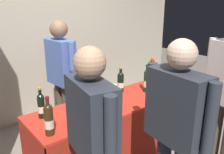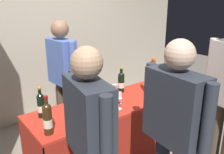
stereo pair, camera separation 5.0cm
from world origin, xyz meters
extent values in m
cube|color=#B2A893|center=(0.00, 1.67, 1.24)|extent=(5.48, 0.12, 2.48)
cube|color=red|center=(0.00, 0.00, 0.74)|extent=(1.86, 0.63, 0.02)
cube|color=#A32519|center=(0.00, -0.31, 0.37)|extent=(1.86, 0.01, 0.73)
cube|color=#A32519|center=(0.00, 0.31, 0.37)|extent=(1.86, 0.01, 0.73)
cube|color=#A32519|center=(0.93, 0.00, 0.37)|extent=(0.01, 0.63, 0.73)
cylinder|color=black|center=(0.30, 0.20, 0.86)|extent=(0.08, 0.08, 0.21)
sphere|color=black|center=(0.30, 0.20, 0.97)|extent=(0.08, 0.08, 0.08)
cylinder|color=black|center=(0.30, 0.20, 1.01)|extent=(0.03, 0.03, 0.09)
cylinder|color=#B7932D|center=(0.30, 0.20, 1.06)|extent=(0.04, 0.04, 0.02)
cylinder|color=beige|center=(0.30, 0.20, 0.84)|extent=(0.08, 0.08, 0.07)
cylinder|color=#38230F|center=(-0.31, 0.01, 0.87)|extent=(0.08, 0.08, 0.24)
sphere|color=#38230F|center=(-0.31, 0.01, 0.99)|extent=(0.08, 0.08, 0.08)
cylinder|color=#38230F|center=(-0.31, 0.01, 1.03)|extent=(0.03, 0.03, 0.07)
cylinder|color=black|center=(-0.31, 0.01, 1.07)|extent=(0.03, 0.03, 0.02)
cylinder|color=beige|center=(-0.31, 0.01, 0.86)|extent=(0.08, 0.08, 0.08)
cylinder|color=#38230F|center=(-0.60, -0.15, 0.88)|extent=(0.08, 0.08, 0.25)
sphere|color=#38230F|center=(-0.60, -0.15, 1.01)|extent=(0.08, 0.08, 0.08)
cylinder|color=#38230F|center=(-0.60, -0.15, 1.05)|extent=(0.03, 0.03, 0.08)
cylinder|color=#B7932D|center=(-0.60, -0.15, 1.10)|extent=(0.03, 0.03, 0.02)
cylinder|color=beige|center=(-0.60, -0.15, 0.86)|extent=(0.08, 0.08, 0.08)
cylinder|color=#38230F|center=(-0.82, -0.18, 0.88)|extent=(0.08, 0.08, 0.24)
sphere|color=#38230F|center=(-0.82, -0.18, 1.00)|extent=(0.07, 0.07, 0.07)
cylinder|color=#38230F|center=(-0.82, -0.18, 1.04)|extent=(0.03, 0.03, 0.09)
cylinder|color=maroon|center=(-0.82, -0.18, 1.09)|extent=(0.04, 0.04, 0.02)
cylinder|color=beige|center=(-0.82, -0.18, 0.86)|extent=(0.08, 0.08, 0.08)
cylinder|color=#192333|center=(-0.38, 0.10, 0.88)|extent=(0.08, 0.08, 0.24)
sphere|color=#192333|center=(-0.38, 0.10, 1.00)|extent=(0.08, 0.08, 0.08)
cylinder|color=#192333|center=(-0.38, 0.10, 1.04)|extent=(0.03, 0.03, 0.09)
cylinder|color=black|center=(-0.38, 0.10, 1.09)|extent=(0.04, 0.04, 0.02)
cylinder|color=beige|center=(-0.38, 0.10, 0.86)|extent=(0.08, 0.08, 0.08)
cylinder|color=black|center=(-0.74, 0.15, 0.86)|extent=(0.07, 0.07, 0.21)
sphere|color=black|center=(-0.74, 0.15, 0.97)|extent=(0.07, 0.07, 0.07)
cylinder|color=black|center=(-0.74, 0.15, 1.01)|extent=(0.03, 0.03, 0.08)
cylinder|color=#B7932D|center=(-0.74, 0.15, 1.06)|extent=(0.03, 0.03, 0.02)
cylinder|color=beige|center=(-0.74, 0.15, 0.84)|extent=(0.07, 0.07, 0.07)
cylinder|color=black|center=(0.54, 0.00, 0.88)|extent=(0.07, 0.07, 0.25)
sphere|color=black|center=(0.54, 0.00, 1.01)|extent=(0.07, 0.07, 0.07)
cylinder|color=black|center=(0.54, 0.00, 1.04)|extent=(0.03, 0.03, 0.08)
cylinder|color=black|center=(0.54, 0.00, 1.09)|extent=(0.03, 0.03, 0.02)
cylinder|color=beige|center=(0.54, 0.00, 0.86)|extent=(0.07, 0.07, 0.08)
cylinder|color=#38230F|center=(-0.32, 0.20, 0.88)|extent=(0.08, 0.08, 0.25)
sphere|color=#38230F|center=(-0.32, 0.20, 1.00)|extent=(0.07, 0.07, 0.07)
cylinder|color=#38230F|center=(-0.32, 0.20, 1.04)|extent=(0.03, 0.03, 0.08)
cylinder|color=#B7932D|center=(-0.32, 0.20, 1.09)|extent=(0.03, 0.03, 0.02)
cylinder|color=beige|center=(-0.32, 0.20, 0.86)|extent=(0.08, 0.08, 0.08)
cylinder|color=silver|center=(-0.04, -0.17, 0.76)|extent=(0.06, 0.06, 0.00)
cylinder|color=silver|center=(-0.04, -0.17, 0.79)|extent=(0.01, 0.01, 0.06)
cone|color=silver|center=(-0.04, -0.17, 0.85)|extent=(0.07, 0.07, 0.06)
cylinder|color=#590C19|center=(-0.04, -0.17, 0.83)|extent=(0.04, 0.04, 0.01)
cylinder|color=silver|center=(0.15, 0.13, 0.76)|extent=(0.07, 0.07, 0.00)
cylinder|color=silver|center=(0.15, 0.13, 0.79)|extent=(0.01, 0.01, 0.07)
cone|color=silver|center=(0.15, 0.13, 0.86)|extent=(0.06, 0.06, 0.07)
cylinder|color=#590C19|center=(0.15, 0.13, 0.84)|extent=(0.03, 0.03, 0.02)
cylinder|color=silver|center=(0.74, 0.09, 0.85)|extent=(0.09, 0.09, 0.19)
cylinder|color=#38722D|center=(0.73, 0.10, 0.97)|extent=(0.01, 0.05, 0.23)
ellipsoid|color=#E05B1E|center=(0.73, 0.12, 1.08)|extent=(0.03, 0.03, 0.05)
cylinder|color=#38722D|center=(0.74, 0.07, 0.94)|extent=(0.03, 0.04, 0.19)
ellipsoid|color=pink|center=(0.75, 0.06, 1.04)|extent=(0.03, 0.03, 0.05)
cylinder|color=#38722D|center=(0.72, 0.09, 0.99)|extent=(0.05, 0.05, 0.28)
ellipsoid|color=#E05B1E|center=(0.70, 0.07, 1.14)|extent=(0.03, 0.03, 0.05)
cylinder|color=#38722D|center=(0.74, 0.09, 0.98)|extent=(0.02, 0.03, 0.27)
ellipsoid|color=#E05B1E|center=(0.74, 0.08, 1.12)|extent=(0.03, 0.03, 0.05)
cylinder|color=#38722D|center=(0.75, 0.09, 0.98)|extent=(0.04, 0.03, 0.25)
ellipsoid|color=gold|center=(0.77, 0.10, 1.10)|extent=(0.03, 0.03, 0.05)
cube|color=silver|center=(0.03, -0.03, 0.83)|extent=(0.08, 0.12, 0.14)
cylinder|color=#4C4233|center=(-0.20, 0.88, 0.40)|extent=(0.12, 0.12, 0.81)
cylinder|color=#4C4233|center=(-0.18, 0.72, 0.40)|extent=(0.12, 0.12, 0.81)
cube|color=#4C6BB7|center=(-0.19, 0.80, 1.09)|extent=(0.25, 0.42, 0.57)
sphere|color=#8C664C|center=(-0.19, 0.80, 1.50)|extent=(0.22, 0.22, 0.22)
cylinder|color=#4C6BB7|center=(-0.21, 1.05, 1.11)|extent=(0.08, 0.08, 0.53)
cylinder|color=#4C6BB7|center=(-0.16, 0.56, 1.11)|extent=(0.08, 0.08, 0.53)
cube|color=#2D333D|center=(-0.13, -0.94, 1.08)|extent=(0.25, 0.49, 0.56)
sphere|color=beige|center=(-0.13, -0.94, 1.49)|extent=(0.22, 0.22, 0.22)
cylinder|color=#2D333D|center=(-0.15, -1.22, 1.10)|extent=(0.08, 0.08, 0.52)
cylinder|color=#2D333D|center=(-0.10, -0.66, 1.10)|extent=(0.08, 0.08, 0.52)
cylinder|color=#4C4233|center=(0.74, -0.84, 0.43)|extent=(0.12, 0.12, 0.87)
cylinder|color=beige|center=(0.78, -0.67, 1.20)|extent=(0.08, 0.08, 0.56)
cube|color=#2D333D|center=(-0.71, -0.66, 1.06)|extent=(0.29, 0.51, 0.56)
sphere|color=tan|center=(-0.71, -0.66, 1.46)|extent=(0.22, 0.22, 0.22)
cylinder|color=#2D333D|center=(-0.76, -0.94, 1.08)|extent=(0.08, 0.08, 0.51)
cylinder|color=#2D333D|center=(-0.66, -0.38, 1.08)|extent=(0.08, 0.08, 0.51)
camera|label=1|loc=(-1.53, -1.91, 1.85)|focal=38.56mm
camera|label=2|loc=(-1.49, -1.94, 1.85)|focal=38.56mm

